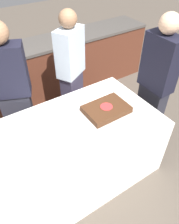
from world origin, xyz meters
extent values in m
plane|color=brown|center=(0.00, 0.00, 0.00)|extent=(14.00, 14.00, 0.00)
cube|color=#5B2D1E|center=(0.00, 1.57, 0.44)|extent=(4.40, 0.55, 0.88)
cube|color=#4C4742|center=(0.00, 1.57, 0.90)|extent=(4.40, 0.58, 0.04)
cube|color=white|center=(0.00, 0.00, 0.38)|extent=(1.76, 1.00, 0.75)
cube|color=#B7B2AD|center=(0.42, 0.01, 0.75)|extent=(0.48, 0.36, 0.00)
cube|color=#472816|center=(0.42, 0.01, 0.79)|extent=(0.44, 0.32, 0.06)
cylinder|color=red|center=(0.42, 0.01, 0.82)|extent=(0.13, 0.13, 0.00)
cylinder|color=white|center=(-0.59, 0.08, 0.77)|extent=(0.22, 0.22, 0.04)
cylinder|color=white|center=(-0.54, -0.17, 0.75)|extent=(0.06, 0.06, 0.00)
cylinder|color=white|center=(-0.54, -0.17, 0.79)|extent=(0.01, 0.01, 0.08)
cylinder|color=white|center=(-0.54, -0.17, 0.88)|extent=(0.04, 0.04, 0.10)
cylinder|color=white|center=(0.44, 0.33, 0.75)|extent=(0.20, 0.20, 0.00)
cube|color=white|center=(0.03, -0.38, 0.76)|extent=(0.16, 0.11, 0.02)
cube|color=#383347|center=(0.42, 0.72, 0.42)|extent=(0.33, 0.29, 0.84)
cube|color=silver|center=(0.42, 0.72, 1.12)|extent=(0.40, 0.35, 0.55)
sphere|color=#936B4C|center=(0.42, 0.72, 1.49)|extent=(0.19, 0.19, 0.19)
cube|color=#282833|center=(1.10, 0.00, 0.40)|extent=(0.16, 0.33, 0.80)
cube|color=black|center=(1.10, 0.00, 1.11)|extent=(0.20, 0.38, 0.61)
sphere|color=#D8AD89|center=(1.10, 0.00, 1.52)|extent=(0.21, 0.21, 0.21)
cube|color=#282833|center=(-0.30, 0.72, 0.42)|extent=(0.36, 0.27, 0.83)
cube|color=black|center=(-0.30, 0.72, 1.11)|extent=(0.43, 0.33, 0.55)
camera|label=1|loc=(-0.65, -1.32, 2.23)|focal=35.00mm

